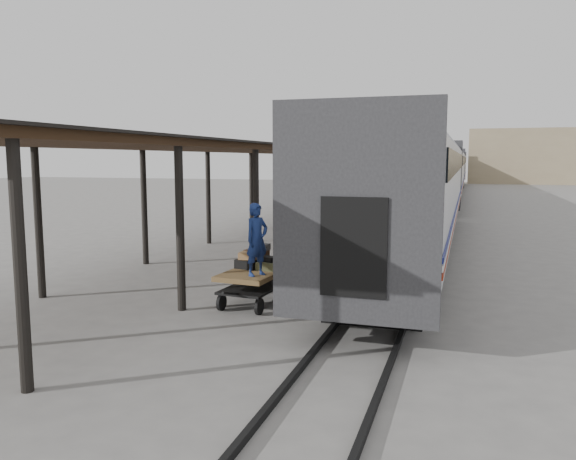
# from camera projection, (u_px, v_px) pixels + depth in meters

# --- Properties ---
(ground) EXTENTS (160.00, 160.00, 0.00)m
(ground) POSITION_uv_depth(u_px,v_px,m) (263.00, 295.00, 14.98)
(ground) COLOR slate
(ground) RESTS_ON ground
(train) EXTENTS (3.45, 76.01, 4.01)m
(train) POSITION_uv_depth(u_px,v_px,m) (444.00, 170.00, 45.60)
(train) COLOR silver
(train) RESTS_ON ground
(canopy) EXTENTS (4.90, 64.30, 4.15)m
(canopy) POSITION_uv_depth(u_px,v_px,m) (338.00, 153.00, 38.18)
(canopy) COLOR #422B19
(canopy) RESTS_ON ground
(rails) EXTENTS (1.54, 150.00, 0.12)m
(rails) POSITION_uv_depth(u_px,v_px,m) (443.00, 203.00, 46.13)
(rails) COLOR black
(rails) RESTS_ON ground
(building_far) EXTENTS (18.00, 10.00, 8.00)m
(building_far) POSITION_uv_depth(u_px,v_px,m) (531.00, 156.00, 83.93)
(building_far) COLOR tan
(building_far) RESTS_ON ground
(building_left) EXTENTS (12.00, 8.00, 6.00)m
(building_left) POSITION_uv_depth(u_px,v_px,m) (375.00, 163.00, 95.10)
(building_left) COLOR tan
(building_left) RESTS_ON ground
(baggage_cart) EXTENTS (1.43, 2.49, 0.86)m
(baggage_cart) POSITION_uv_depth(u_px,v_px,m) (257.00, 278.00, 14.06)
(baggage_cart) COLOR brown
(baggage_cart) RESTS_ON ground
(suitcase_stack) EXTENTS (1.24, 1.05, 0.58)m
(suitcase_stack) POSITION_uv_depth(u_px,v_px,m) (260.00, 260.00, 14.37)
(suitcase_stack) COLOR #373739
(suitcase_stack) RESTS_ON baggage_cart
(luggage_tug) EXTENTS (1.22, 1.81, 1.52)m
(luggage_tug) POSITION_uv_depth(u_px,v_px,m) (354.00, 210.00, 32.50)
(luggage_tug) COLOR maroon
(luggage_tug) RESTS_ON ground
(porter) EXTENTS (0.67, 0.75, 1.73)m
(porter) POSITION_uv_depth(u_px,v_px,m) (257.00, 240.00, 13.24)
(porter) COLOR navy
(porter) RESTS_ON baggage_cart
(pedestrian) EXTENTS (0.99, 0.65, 1.56)m
(pedestrian) POSITION_uv_depth(u_px,v_px,m) (300.00, 211.00, 30.90)
(pedestrian) COLOR black
(pedestrian) RESTS_ON ground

